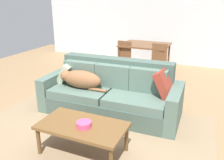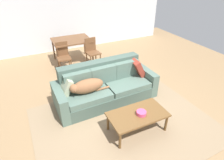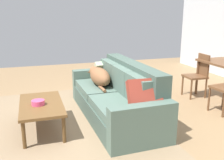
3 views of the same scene
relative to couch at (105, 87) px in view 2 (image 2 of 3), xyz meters
The scene contains 12 objects.
ground_plane 0.45m from the couch, 67.17° to the right, with size 10.00×10.00×0.00m, color #967650.
back_partition 3.86m from the couch, 88.26° to the left, with size 8.00×0.12×2.70m, color silver.
area_rug 1.03m from the couch, 89.89° to the right, with size 3.55×2.78×0.01m, color #927859.
couch is the anchor object (origin of this frame).
dog_on_left_cushion 0.59m from the couch, 161.26° to the right, with size 0.89×0.33×0.31m.
throw_pillow_by_left_arm 0.95m from the couch, behind, with size 0.12×0.37×0.37m, color #A8B190.
throw_pillow_by_right_arm 0.96m from the couch, ahead, with size 0.13×0.45×0.45m, color maroon.
coffee_table 1.24m from the couch, 83.60° to the right, with size 1.12×0.61×0.42m.
bowl_on_coffee_table 1.30m from the couch, 81.64° to the right, with size 0.19×0.19×0.07m, color #EA4C7F.
dining_table 2.51m from the couch, 92.68° to the left, with size 1.22×0.98×0.77m.
dining_chair_near_left 2.04m from the couch, 105.43° to the left, with size 0.42×0.42×0.89m.
dining_chair_near_right 1.96m from the couch, 78.72° to the left, with size 0.43×0.43×0.90m.
Camera 2 is at (-1.59, -3.23, 2.81)m, focal length 30.22 mm.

